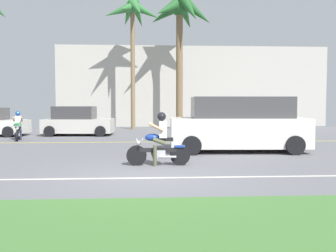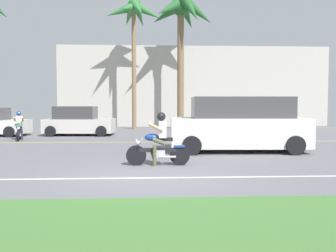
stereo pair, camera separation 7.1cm
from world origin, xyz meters
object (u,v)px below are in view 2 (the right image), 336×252
motorcyclist (159,143)px  palm_tree_2 (182,18)px  parked_car_1 (79,122)px  suv_nearby (239,125)px  motorcyclist_distant (19,128)px  palm_tree_0 (134,17)px

motorcyclist → palm_tree_2: size_ratio=0.19×
motorcyclist → parked_car_1: bearing=111.8°
suv_nearby → motorcyclist_distant: 10.36m
suv_nearby → parked_car_1: suv_nearby is taller
palm_tree_0 → palm_tree_2: size_ratio=0.96×
parked_car_1 → palm_tree_2: palm_tree_2 is taller
motorcyclist → palm_tree_2: 16.46m
suv_nearby → palm_tree_2: palm_tree_2 is taller
palm_tree_2 → motorcyclist_distant: (-8.26, -7.38, -6.81)m
parked_car_1 → motorcyclist_distant: 3.46m
suv_nearby → motorcyclist_distant: suv_nearby is taller
palm_tree_0 → palm_tree_2: (3.18, 0.08, -0.04)m
motorcyclist_distant → suv_nearby: bearing=-26.7°
motorcyclist → palm_tree_0: 16.33m
parked_car_1 → palm_tree_2: 10.15m
motorcyclist_distant → palm_tree_0: bearing=55.2°
parked_car_1 → palm_tree_2: size_ratio=0.41×
suv_nearby → motorcyclist_distant: size_ratio=3.16×
parked_car_1 → motorcyclist_distant: bearing=-130.9°
suv_nearby → parked_car_1: (-6.98, 7.26, -0.21)m
palm_tree_2 → palm_tree_0: bearing=-178.5°
motorcyclist → suv_nearby: 4.11m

